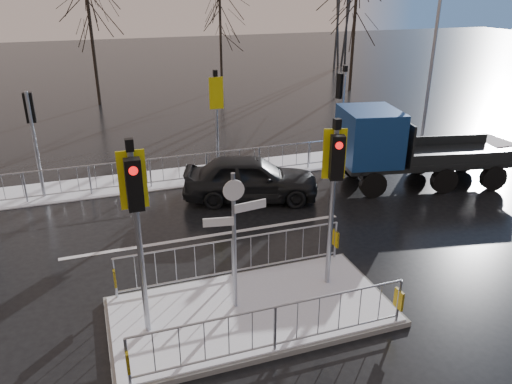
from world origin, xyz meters
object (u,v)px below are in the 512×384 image
object	(u,v)px
traffic_island	(251,298)
flatbed_truck	(392,146)
car_far_lane	(251,178)
street_lamp_right	(436,44)

from	to	relation	value
traffic_island	flatbed_truck	bearing A→B (deg)	38.24
car_far_lane	street_lamp_right	distance (m)	9.70
flatbed_truck	street_lamp_right	xyz separation A→B (m)	(3.64, 3.02, 2.93)
flatbed_truck	street_lamp_right	size ratio (longest dim) A/B	0.78
traffic_island	street_lamp_right	xyz separation A→B (m)	(10.58, 8.49, 4.00)
car_far_lane	flatbed_truck	xyz separation A→B (m)	(4.97, -0.42, 0.71)
car_far_lane	flatbed_truck	distance (m)	5.03
traffic_island	car_far_lane	size ratio (longest dim) A/B	1.37
traffic_island	flatbed_truck	world-z (taller)	traffic_island
car_far_lane	flatbed_truck	bearing A→B (deg)	-77.21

